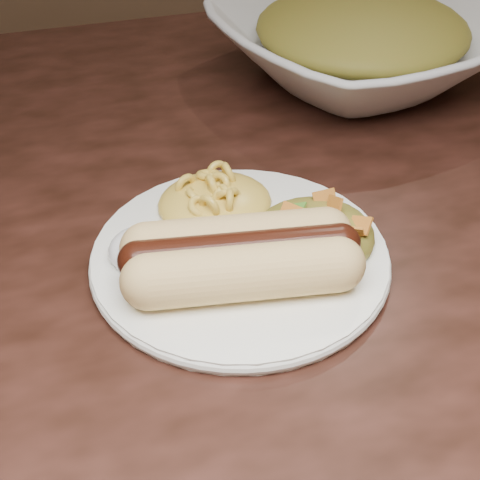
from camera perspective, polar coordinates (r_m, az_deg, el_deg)
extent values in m
cube|color=#3F1E17|center=(0.57, -11.59, -0.59)|extent=(1.60, 0.90, 0.04)
cylinder|color=white|center=(0.51, 0.00, -1.39)|extent=(0.28, 0.28, 0.01)
cylinder|color=#FFD07E|center=(0.46, 0.66, -2.65)|extent=(0.14, 0.06, 0.04)
cylinder|color=#FFD07E|center=(0.48, -0.48, -0.24)|extent=(0.14, 0.06, 0.04)
cylinder|color=#43170A|center=(0.47, 0.08, -1.04)|extent=(0.15, 0.05, 0.03)
ellipsoid|color=#FFE250|center=(0.54, -2.20, 4.39)|extent=(0.12, 0.11, 0.04)
ellipsoid|color=white|center=(0.49, -8.54, -0.28)|extent=(0.05, 0.05, 0.03)
ellipsoid|color=#A05422|center=(0.51, 6.33, 0.87)|extent=(0.09, 0.09, 0.04)
imported|color=silver|center=(0.78, 10.21, 16.03)|extent=(0.38, 0.38, 0.08)
ellipsoid|color=#A05422|center=(0.78, 10.31, 16.85)|extent=(0.30, 0.30, 0.06)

